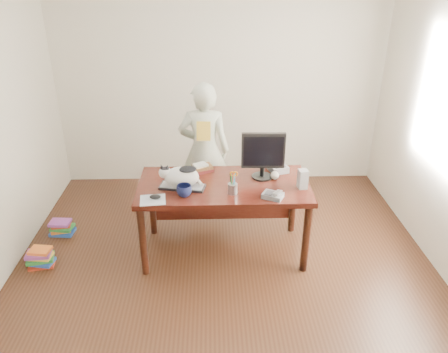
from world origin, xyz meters
TOP-DOWN VIEW (x-y plane):
  - room at (0.00, 0.00)m, footprint 4.50×4.50m
  - desk at (0.00, 0.68)m, footprint 1.60×0.80m
  - keyboard at (-0.38, 0.53)m, footprint 0.44×0.24m
  - cat at (-0.40, 0.53)m, footprint 0.41×0.25m
  - monitor at (0.37, 0.71)m, footprint 0.41×0.20m
  - pen_cup at (0.07, 0.41)m, footprint 0.09×0.09m
  - mousepad at (-0.63, 0.30)m, footprint 0.24×0.22m
  - mouse at (-0.61, 0.32)m, footprint 0.11×0.07m
  - coffee_mug at (-0.36, 0.37)m, footprint 0.17×0.17m
  - phone at (0.43, 0.32)m, footprint 0.21×0.19m
  - speaker at (0.72, 0.50)m, footprint 0.09×0.10m
  - baseball at (0.49, 0.68)m, footprint 0.08×0.08m
  - book_stack at (-0.21, 0.88)m, footprint 0.25×0.23m
  - calculator at (0.54, 0.88)m, footprint 0.22×0.26m
  - person at (-0.19, 1.38)m, footprint 0.57×0.40m
  - held_book at (-0.19, 1.21)m, footprint 0.15×0.09m
  - book_pile_a at (-1.75, 0.40)m, footprint 0.27×0.22m
  - book_pile_b at (-1.72, 0.95)m, footprint 0.26×0.20m

SIDE VIEW (x-z plane):
  - book_pile_b at x=-1.72m, z-range 0.00..0.15m
  - book_pile_a at x=-1.75m, z-range 0.00..0.18m
  - desk at x=0.00m, z-range 0.23..0.98m
  - mousepad at x=-0.63m, z-range 0.75..0.75m
  - person at x=-0.19m, z-range 0.00..1.52m
  - keyboard at x=-0.38m, z-range 0.75..0.77m
  - mouse at x=-0.61m, z-range 0.75..0.79m
  - phone at x=0.43m, z-range 0.74..0.82m
  - calculator at x=0.54m, z-range 0.75..0.82m
  - book_stack at x=-0.21m, z-range 0.74..0.82m
  - baseball at x=0.49m, z-range 0.75..0.83m
  - coffee_mug at x=-0.36m, z-range 0.75..0.86m
  - pen_cup at x=0.07m, z-range 0.70..0.92m
  - speaker at x=0.72m, z-range 0.75..0.93m
  - cat at x=-0.40m, z-range 0.75..0.99m
  - monitor at x=0.37m, z-range 0.78..1.24m
  - held_book at x=-0.19m, z-range 0.95..1.15m
  - room at x=0.00m, z-range -0.90..3.60m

